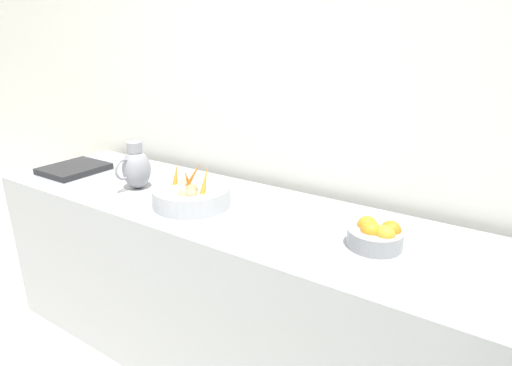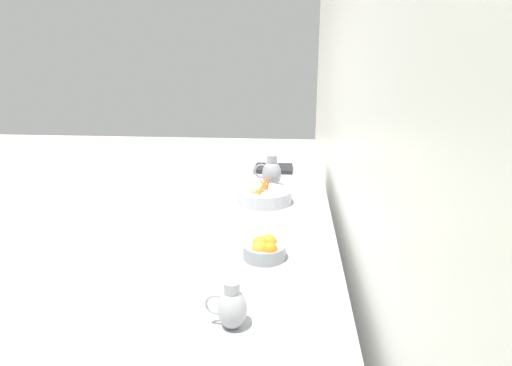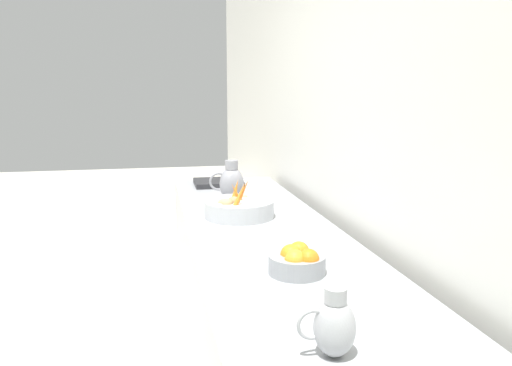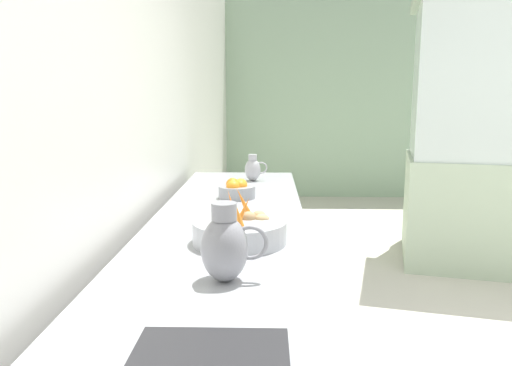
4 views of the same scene
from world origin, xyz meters
TOP-DOWN VIEW (x-y plane):
  - tile_wall_left at (-1.95, 0.64)m, footprint 0.10×9.31m
  - prep_counter at (-1.47, 0.14)m, footprint 0.74×3.05m
  - vegetable_colander at (-1.39, -0.17)m, footprint 0.38×0.38m
  - orange_bowl at (-1.46, 0.71)m, footprint 0.21×0.21m
  - metal_pitcher_tall at (-1.41, -0.58)m, footprint 0.21×0.15m
  - metal_pitcher_short at (-1.39, 1.29)m, footprint 0.16×0.11m
  - counter_sink_basin at (-1.40, -1.13)m, footprint 0.34×0.30m

SIDE VIEW (x-z plane):
  - prep_counter at x=-1.47m, z-range 0.00..0.91m
  - counter_sink_basin at x=-1.40m, z-range 0.91..0.94m
  - orange_bowl at x=-1.46m, z-range 0.90..1.01m
  - vegetable_colander at x=-1.39m, z-range 0.85..1.06m
  - metal_pitcher_short at x=-1.39m, z-range 0.90..1.08m
  - metal_pitcher_tall at x=-1.41m, z-range 0.90..1.15m
  - tile_wall_left at x=-1.95m, z-range 0.00..3.00m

